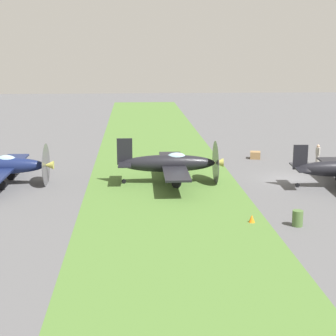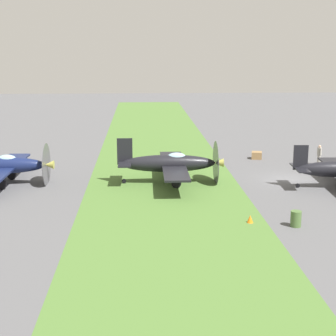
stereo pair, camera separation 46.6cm
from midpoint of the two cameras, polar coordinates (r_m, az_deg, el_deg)
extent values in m
plane|color=#515154|center=(41.01, 13.43, -1.28)|extent=(160.00, 160.00, 0.00)
cube|color=#476B2D|center=(39.39, -0.21, -1.50)|extent=(120.00, 11.00, 0.01)
cube|color=black|center=(38.49, 14.42, 1.10)|extent=(0.15, 1.03, 1.77)
cube|color=black|center=(38.65, 14.35, 0.02)|extent=(3.03, 1.01, 0.09)
cylinder|color=black|center=(38.92, 14.12, -1.85)|extent=(0.13, 0.30, 0.30)
ellipsoid|color=black|center=(38.78, 0.36, 0.51)|extent=(1.32, 6.93, 1.26)
cube|color=black|center=(38.83, 0.96, 0.29)|extent=(9.79, 1.82, 0.14)
cube|color=black|center=(38.56, -4.33, 1.79)|extent=(0.11, 1.12, 1.93)
cube|color=black|center=(38.73, -4.31, 0.61)|extent=(3.26, 0.94, 0.10)
cone|color=#B7B24C|center=(39.14, 5.80, 0.56)|extent=(0.66, 0.72, 0.65)
cylinder|color=#4C4C51|center=(39.11, 5.50, 0.55)|extent=(3.26, 0.07, 3.26)
ellipsoid|color=#8CB2C6|center=(38.72, 1.26, 1.15)|extent=(0.72, 1.43, 0.71)
cylinder|color=black|center=(40.49, 0.97, -0.61)|extent=(0.23, 0.69, 0.69)
cylinder|color=black|center=(40.38, 0.97, 0.07)|extent=(0.12, 0.12, 0.98)
cylinder|color=black|center=(37.63, 1.24, -1.64)|extent=(0.23, 0.69, 0.69)
cylinder|color=black|center=(37.51, 1.25, -0.92)|extent=(0.12, 0.12, 0.98)
cylinder|color=black|center=(39.05, -4.42, -1.42)|extent=(0.12, 0.33, 0.33)
cube|color=#141E47|center=(40.12, -16.84, 0.09)|extent=(9.50, 1.82, 0.14)
cone|color=#B7B24C|center=(39.40, -12.34, 0.34)|extent=(0.64, 0.70, 0.63)
cylinder|color=#4C4C51|center=(39.43, -12.62, 0.34)|extent=(3.16, 0.09, 3.16)
ellipsoid|color=#8CB2C6|center=(39.95, -16.62, 0.90)|extent=(0.71, 1.39, 0.69)
cylinder|color=black|center=(41.65, -16.14, -0.75)|extent=(0.23, 0.67, 0.67)
cylinder|color=black|center=(41.55, -16.18, -0.12)|extent=(0.12, 0.12, 0.95)
cylinder|color=black|center=(38.96, -17.13, -1.73)|extent=(0.23, 0.67, 0.67)
cylinder|color=black|center=(38.85, -17.18, -1.06)|extent=(0.12, 0.12, 0.95)
cylinder|color=#9E998E|center=(46.87, 16.20, 0.84)|extent=(0.30, 0.30, 0.88)
cylinder|color=#9E998E|center=(46.73, 16.26, 1.74)|extent=(0.38, 0.38, 0.62)
sphere|color=tan|center=(46.66, 16.29, 2.25)|extent=(0.23, 0.23, 0.23)
cylinder|color=#9E998E|center=(46.97, 16.14, 1.80)|extent=(0.11, 0.11, 0.59)
cylinder|color=#9E998E|center=(46.49, 16.37, 1.68)|extent=(0.11, 0.11, 0.59)
cylinder|color=#476633|center=(30.45, 14.02, -5.32)|extent=(0.60, 0.60, 0.90)
cube|color=olive|center=(48.26, 9.79, 1.35)|extent=(1.08, 1.08, 0.64)
cone|color=orange|center=(30.65, 9.25, -5.43)|extent=(0.36, 0.36, 0.44)
camera|label=1|loc=(0.23, -89.65, 0.08)|focal=56.66mm
camera|label=2|loc=(0.23, 90.35, -0.08)|focal=56.66mm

